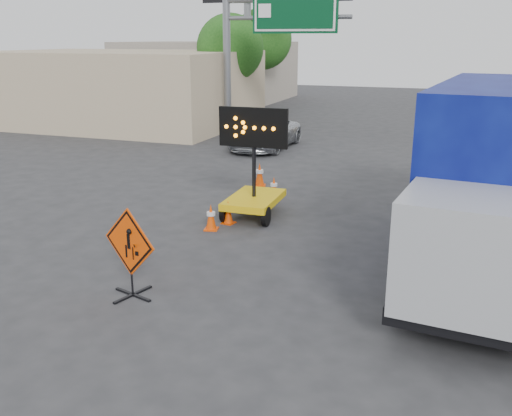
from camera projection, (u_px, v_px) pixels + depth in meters
The scene contains 14 objects.
ground at pixel (172, 311), 10.26m from camera, with size 100.00×100.00×0.00m, color #2D2D30.
storefront_left_near at pixel (119, 88), 32.29m from camera, with size 14.00×10.00×4.00m, color tan.
storefront_left_far at pixel (207, 71), 45.15m from camera, with size 12.00×10.00×4.40m, color #A39788.
highway_gantry at pixel (267, 30), 26.41m from camera, with size 6.18×0.38×6.90m.
tree_left_near at pixel (230, 48), 31.49m from camera, with size 3.71×3.71×6.03m.
tree_left_far at pixel (262, 39), 38.89m from camera, with size 4.10×4.10×6.66m.
construction_sign at pixel (130, 251), 10.62m from camera, with size 1.27×0.91×1.75m.
arrow_board at pixel (254, 193), 15.54m from camera, with size 1.89×2.13×2.98m.
pickup_truck at pixel (265, 134), 25.17m from camera, with size 2.16×4.67×1.30m, color silver.
box_truck at pixel (493, 190), 11.59m from camera, with size 3.18×8.31×3.85m.
cone_a at pixel (211, 217), 14.53m from camera, with size 0.41×0.41×0.67m.
cone_b at pixel (228, 212), 15.02m from camera, with size 0.36×0.36×0.63m.
cone_c at pixel (274, 187), 17.44m from camera, with size 0.39×0.39×0.65m.
cone_d at pixel (260, 175), 18.81m from camera, with size 0.49×0.49×0.77m.
Camera 1 is at (4.63, -8.20, 4.73)m, focal length 40.00 mm.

